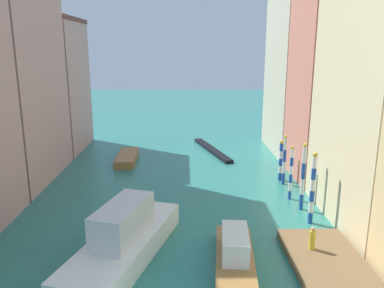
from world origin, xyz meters
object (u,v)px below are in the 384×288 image
(mooring_pole_4, at_px, (281,160))
(motorboat_1, at_px, (235,254))
(person_on_dock, at_px, (312,239))
(waterfront_dock, at_px, (327,262))
(mooring_pole_2, at_px, (291,172))
(vaporetto_white, at_px, (124,240))
(mooring_pole_1, at_px, (303,176))
(mooring_pole_3, at_px, (284,160))
(motorboat_0, at_px, (127,158))
(gondola_black, at_px, (212,150))
(mooring_pole_0, at_px, (313,188))

(mooring_pole_4, bearing_deg, motorboat_1, -112.67)
(person_on_dock, bearing_deg, waterfront_dock, -58.25)
(motorboat_1, bearing_deg, mooring_pole_2, 59.85)
(mooring_pole_4, distance_m, vaporetto_white, 18.34)
(mooring_pole_1, bearing_deg, mooring_pole_3, 89.61)
(waterfront_dock, bearing_deg, person_on_dock, 121.75)
(mooring_pole_4, bearing_deg, waterfront_dock, -93.41)
(mooring_pole_2, distance_m, mooring_pole_3, 3.55)
(motorboat_0, bearing_deg, mooring_pole_1, -40.97)
(mooring_pole_1, relative_size, mooring_pole_2, 1.16)
(mooring_pole_2, bearing_deg, motorboat_0, 143.30)
(gondola_black, distance_m, motorboat_1, 24.97)
(motorboat_0, bearing_deg, motorboat_1, -66.61)
(mooring_pole_0, xyz_separation_m, mooring_pole_4, (0.05, 9.08, -0.67))
(mooring_pole_0, distance_m, mooring_pole_4, 9.11)
(motorboat_0, bearing_deg, waterfront_dock, -55.88)
(mooring_pole_0, bearing_deg, vaporetto_white, -160.29)
(mooring_pole_2, bearing_deg, mooring_pole_4, 86.07)
(gondola_black, bearing_deg, vaporetto_white, -105.81)
(mooring_pole_0, relative_size, motorboat_1, 0.73)
(mooring_pole_4, bearing_deg, mooring_pole_1, -90.04)
(person_on_dock, relative_size, mooring_pole_0, 0.27)
(mooring_pole_0, xyz_separation_m, gondola_black, (-5.55, 19.53, -2.45))
(mooring_pole_0, relative_size, motorboat_0, 0.84)
(mooring_pole_2, height_order, motorboat_1, mooring_pole_2)
(mooring_pole_4, relative_size, motorboat_0, 0.62)
(mooring_pole_2, distance_m, gondola_black, 16.11)
(person_on_dock, distance_m, mooring_pole_4, 13.76)
(mooring_pole_1, height_order, mooring_pole_2, mooring_pole_1)
(mooring_pole_4, xyz_separation_m, motorboat_1, (-6.06, -14.51, -1.22))
(gondola_black, bearing_deg, motorboat_1, -91.04)
(mooring_pole_1, relative_size, mooring_pole_3, 1.15)
(motorboat_0, bearing_deg, mooring_pole_2, -36.70)
(mooring_pole_0, xyz_separation_m, vaporetto_white, (-12.33, -4.42, -1.48))
(waterfront_dock, distance_m, person_on_dock, 1.45)
(person_on_dock, distance_m, vaporetto_white, 10.93)
(person_on_dock, relative_size, mooring_pole_4, 0.37)
(person_on_dock, relative_size, mooring_pole_2, 0.31)
(waterfront_dock, xyz_separation_m, mooring_pole_1, (0.87, 7.89, 2.37))
(mooring_pole_3, xyz_separation_m, mooring_pole_4, (-0.03, 1.10, -0.34))
(mooring_pole_4, height_order, motorboat_1, mooring_pole_4)
(mooring_pole_1, bearing_deg, motorboat_1, -127.84)
(mooring_pole_0, relative_size, mooring_pole_2, 1.15)
(mooring_pole_0, relative_size, mooring_pole_4, 1.35)
(person_on_dock, xyz_separation_m, mooring_pole_3, (1.49, 12.56, 1.12))
(person_on_dock, height_order, mooring_pole_1, mooring_pole_1)
(mooring_pole_0, xyz_separation_m, mooring_pole_3, (0.09, 7.99, -0.33))
(waterfront_dock, relative_size, motorboat_1, 0.99)
(mooring_pole_2, bearing_deg, vaporetto_white, -143.66)
(mooring_pole_0, bearing_deg, motorboat_1, -137.90)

